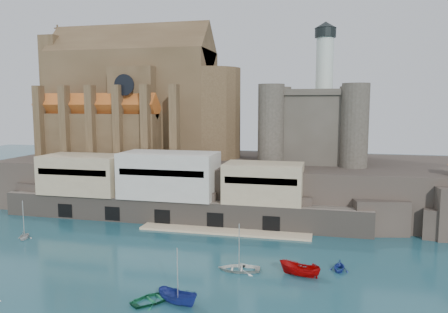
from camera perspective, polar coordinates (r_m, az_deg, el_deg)
ground at (r=61.06m, az=-5.90°, el=-14.40°), size 300.00×300.00×0.00m
promontory at (r=96.51m, az=1.69°, el=-3.37°), size 100.00×36.00×10.00m
quay at (r=83.64m, az=-7.34°, el=-4.23°), size 70.00×12.00×13.05m
church at (r=104.77m, az=-11.01°, el=6.78°), size 47.00×25.93×30.51m
castle_keep at (r=94.83m, az=11.63°, el=4.45°), size 21.20×21.20×29.30m
boat_2 at (r=51.61m, az=-6.04°, el=-18.56°), size 2.49×2.46×5.17m
boat_3 at (r=52.55m, az=-9.13°, el=-18.12°), size 3.72×3.20×5.36m
boat_4 at (r=80.32m, az=-24.61°, el=-9.74°), size 3.08×2.34×3.17m
boat_5 at (r=59.40m, az=9.82°, el=-15.09°), size 2.50×2.46×5.45m
boat_6 at (r=60.35m, az=1.97°, el=-14.63°), size 1.70×4.15×5.64m
boat_7 at (r=62.19m, az=14.80°, el=-14.20°), size 3.16×2.20×3.39m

